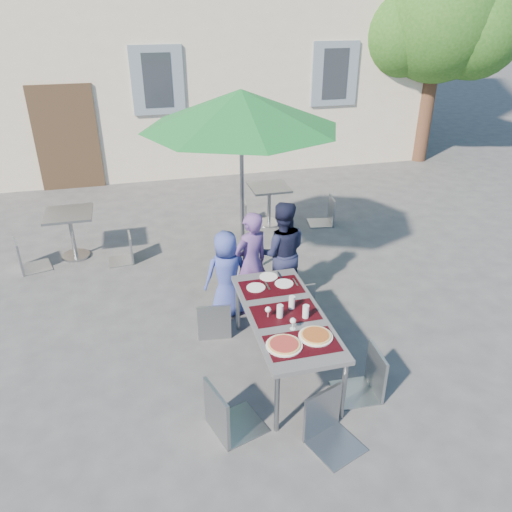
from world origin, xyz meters
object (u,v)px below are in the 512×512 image
object	(u,v)px
child_2	(281,252)
chair_4	(370,348)
child_1	(251,263)
bg_chair_r_1	(327,195)
cafe_table_1	(269,199)
cafe_table_0	(71,226)
chair_0	(213,298)
bg_chair_r_0	(123,233)
bg_chair_l_1	(250,199)
chair_5	(332,393)
bg_chair_l_0	(21,236)
child_0	(227,275)
chair_2	(299,279)
pizza_near_right	(316,336)
patio_umbrella	(241,110)
dining_table	(285,317)
chair_3	(226,381)
chair_1	(274,280)

from	to	relation	value
child_2	chair_4	xyz separation A→B (m)	(0.33, -2.02, -0.14)
child_1	bg_chair_r_1	xyz separation A→B (m)	(2.03, 2.46, -0.14)
cafe_table_1	bg_chair_r_1	bearing A→B (deg)	-12.89
cafe_table_0	bg_chair_r_1	world-z (taller)	bg_chair_r_1
chair_0	bg_chair_r_0	size ratio (longest dim) A/B	1.08
chair_0	bg_chair_r_1	world-z (taller)	bg_chair_r_1
chair_4	bg_chair_l_1	world-z (taller)	chair_4
chair_5	cafe_table_0	xyz separation A→B (m)	(-2.58, 4.56, -0.04)
child_2	bg_chair_l_0	world-z (taller)	child_2
child_0	child_2	size ratio (longest dim) A/B	0.82
child_0	chair_2	distance (m)	0.93
pizza_near_right	cafe_table_1	distance (m)	4.52
cafe_table_1	patio_umbrella	bearing A→B (deg)	-116.91
chair_2	cafe_table_1	world-z (taller)	chair_2
cafe_table_0	bg_chair_r_1	size ratio (longest dim) A/B	0.80
dining_table	bg_chair_l_1	world-z (taller)	bg_chair_l_1
child_1	child_2	xyz separation A→B (m)	(0.46, 0.17, 0.01)
child_1	cafe_table_1	size ratio (longest dim) A/B	1.92
bg_chair_l_0	cafe_table_1	bearing A→B (deg)	10.54
chair_3	cafe_table_0	size ratio (longest dim) A/B	1.36
patio_umbrella	chair_2	bearing A→B (deg)	-67.68
chair_5	cafe_table_0	distance (m)	5.24
bg_chair_l_1	child_1	bearing A→B (deg)	-103.45
dining_table	bg_chair_l_1	size ratio (longest dim) A/B	2.10
pizza_near_right	chair_1	distance (m)	1.63
pizza_near_right	chair_5	xyz separation A→B (m)	(-0.06, -0.62, -0.19)
chair_4	dining_table	bearing A→B (deg)	140.81
chair_2	child_0	bearing A→B (deg)	166.31
patio_umbrella	chair_5	bearing A→B (deg)	-88.70
chair_0	cafe_table_0	world-z (taller)	chair_0
pizza_near_right	chair_3	world-z (taller)	chair_3
chair_1	chair_3	size ratio (longest dim) A/B	0.81
cafe_table_1	chair_0	bearing A→B (deg)	-116.82
child_2	child_0	bearing A→B (deg)	24.25
child_1	chair_2	xyz separation A→B (m)	(0.58, -0.24, -0.19)
chair_3	bg_chair_l_1	xyz separation A→B (m)	(1.39, 4.77, -0.11)
chair_3	cafe_table_1	xyz separation A→B (m)	(1.74, 4.72, -0.13)
chair_0	chair_4	xyz separation A→B (m)	(1.38, -1.41, 0.05)
pizza_near_right	bg_chair_l_1	size ratio (longest dim) A/B	0.39
dining_table	bg_chair_l_0	distance (m)	4.49
child_1	chair_4	size ratio (longest dim) A/B	1.42
chair_1	dining_table	bearing A→B (deg)	-100.07
cafe_table_0	child_2	bearing A→B (deg)	-35.33
chair_0	chair_3	xyz separation A→B (m)	(-0.15, -1.58, 0.09)
chair_2	bg_chair_l_1	bearing A→B (deg)	88.45
chair_3	chair_5	distance (m)	0.97
chair_1	bg_chair_l_1	xyz separation A→B (m)	(0.39, 2.89, 0.02)
child_1	bg_chair_r_1	world-z (taller)	child_1
child_2	chair_4	world-z (taller)	child_2
cafe_table_0	chair_2	bearing A→B (deg)	-39.27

